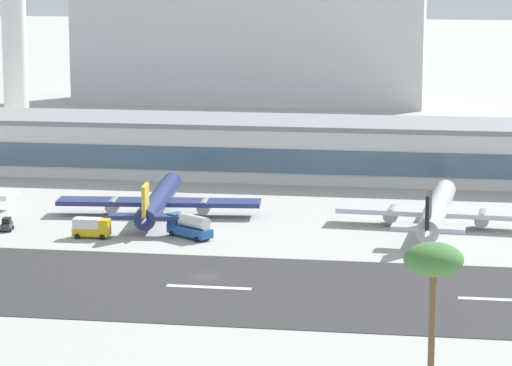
{
  "coord_description": "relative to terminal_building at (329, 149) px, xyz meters",
  "views": [
    {
      "loc": [
        35.07,
        -172.04,
        45.98
      ],
      "look_at": [
        1.08,
        39.09,
        6.62
      ],
      "focal_mm": 88.74,
      "sensor_mm": 36.0,
      "label": 1
    }
  ],
  "objects": [
    {
      "name": "ground_plane",
      "position": [
        -9.15,
        -83.9,
        -5.86
      ],
      "size": [
        1400.0,
        1400.0,
        0.0
      ],
      "primitive_type": "plane",
      "color": "#A8A8A3"
    },
    {
      "name": "runway_strip",
      "position": [
        -9.15,
        -89.57,
        -5.82
      ],
      "size": [
        800.0,
        36.01,
        0.08
      ],
      "primitive_type": "cube",
      "color": "#2D2D30",
      "rests_on": "ground_plane"
    },
    {
      "name": "runway_centreline_dash_4",
      "position": [
        -7.48,
        -89.57,
        -5.78
      ],
      "size": [
        12.0,
        1.2,
        0.01
      ],
      "primitive_type": "cube",
      "color": "white",
      "rests_on": "runway_strip"
    },
    {
      "name": "runway_centreline_dash_5",
      "position": [
        32.68,
        -89.57,
        -5.78
      ],
      "size": [
        12.0,
        1.2,
        0.01
      ],
      "primitive_type": "cube",
      "color": "white",
      "rests_on": "runway_strip"
    },
    {
      "name": "terminal_building",
      "position": [
        0.0,
        0.0,
        0.0
      ],
      "size": [
        196.74,
        21.58,
        11.72
      ],
      "color": "silver",
      "rests_on": "ground_plane"
    },
    {
      "name": "control_tower",
      "position": [
        -77.1,
        28.01,
        23.25
      ],
      "size": [
        10.19,
        10.19,
        50.38
      ],
      "color": "silver",
      "rests_on": "ground_plane"
    },
    {
      "name": "distant_hotel_block",
      "position": [
        -37.41,
        125.19,
        13.68
      ],
      "size": [
        105.86,
        26.24,
        39.09
      ],
      "primitive_type": "cube",
      "color": "#BCBCC1",
      "rests_on": "ground_plane"
    },
    {
      "name": "airliner_gold_tail_gate_1",
      "position": [
        -25.58,
        -44.09,
        -3.19
      ],
      "size": [
        36.2,
        40.26,
        8.41
      ],
      "rotation": [
        0.0,
        0.0,
        1.67
      ],
      "color": "navy",
      "rests_on": "ground_plane"
    },
    {
      "name": "airliner_black_tail_gate_2",
      "position": [
        22.81,
        -45.62,
        -3.07
      ],
      "size": [
        34.02,
        41.95,
        8.75
      ],
      "rotation": [
        0.0,
        0.0,
        1.51
      ],
      "color": "silver",
      "rests_on": "ground_plane"
    },
    {
      "name": "service_box_truck_0",
      "position": [
        -32.34,
        -62.27,
        -4.08
      ],
      "size": [
        6.01,
        2.69,
        3.25
      ],
      "rotation": [
        0.0,
        0.0,
        6.28
      ],
      "color": "gold",
      "rests_on": "ground_plane"
    },
    {
      "name": "service_baggage_tug_1",
      "position": [
        -47.86,
        -59.3,
        -4.82
      ],
      "size": [
        2.3,
        3.41,
        2.2
      ],
      "rotation": [
        0.0,
        0.0,
        4.87
      ],
      "color": "#2D3338",
      "rests_on": "ground_plane"
    },
    {
      "name": "service_fuel_truck_2",
      "position": [
        -16.61,
        -59.7,
        -3.84
      ],
      "size": [
        8.43,
        7.06,
        3.95
      ],
      "rotation": [
        0.0,
        0.0,
        2.52
      ],
      "color": "#23569E",
      "rests_on": "ground_plane"
    },
    {
      "name": "palm_tree_1",
      "position": [
        23.87,
        -126.89,
        8.16
      ],
      "size": [
        6.3,
        6.3,
        16.12
      ],
      "color": "brown",
      "rests_on": "ground_plane"
    }
  ]
}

